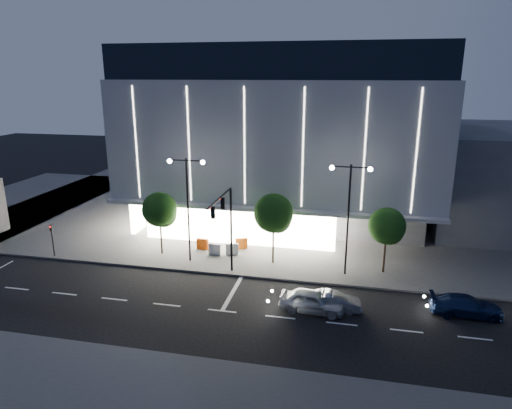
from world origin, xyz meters
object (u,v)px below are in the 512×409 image
at_px(tree_mid, 274,215).
at_px(car_second, 333,301).
at_px(ped_signal_far, 52,237).
at_px(car_lead, 312,301).
at_px(tree_right, 387,228).
at_px(barrier_c, 241,244).
at_px(barrier_b, 215,249).
at_px(barrier_a, 203,244).
at_px(car_third, 466,306).
at_px(street_lamp_west, 187,195).
at_px(tree_left, 160,211).
at_px(traffic_mast, 226,218).
at_px(barrier_d, 232,249).
at_px(street_lamp_east, 349,204).

xyz_separation_m(tree_mid, car_second, (5.30, -6.78, -3.71)).
relative_size(ped_signal_far, car_lead, 0.68).
distance_m(tree_right, barrier_c, 13.05).
bearing_deg(barrier_b, barrier_a, 148.70).
bearing_deg(car_third, tree_right, 39.57).
xyz_separation_m(street_lamp_west, car_second, (12.33, -5.76, -5.33)).
distance_m(ped_signal_far, tree_left, 9.61).
xyz_separation_m(traffic_mast, ped_signal_far, (-16.00, 1.16, -3.14)).
relative_size(barrier_b, barrier_d, 1.00).
height_order(barrier_a, barrier_c, same).
bearing_deg(car_third, ped_signal_far, 82.52).
distance_m(street_lamp_west, ped_signal_far, 12.76).
relative_size(car_second, car_third, 0.82).
height_order(ped_signal_far, tree_right, tree_right).
xyz_separation_m(traffic_mast, car_third, (17.03, -1.94, -4.35)).
relative_size(car_third, barrier_d, 4.22).
bearing_deg(tree_mid, barrier_b, 172.69).
height_order(tree_left, car_lead, tree_left).
bearing_deg(tree_right, traffic_mast, -162.98).
height_order(street_lamp_east, tree_right, street_lamp_east).
bearing_deg(tree_right, ped_signal_far, -174.86).
distance_m(ped_signal_far, barrier_c, 16.48).
xyz_separation_m(tree_right, car_third, (5.00, -5.62, -3.21)).
distance_m(traffic_mast, tree_right, 12.63).
relative_size(street_lamp_west, car_third, 1.94).
bearing_deg(barrier_a, barrier_b, -32.05).
distance_m(tree_mid, tree_right, 9.01).
bearing_deg(tree_mid, barrier_a, 166.26).
height_order(tree_left, tree_mid, tree_mid).
height_order(traffic_mast, car_third, traffic_mast).
relative_size(ped_signal_far, barrier_d, 2.73).
bearing_deg(tree_left, car_lead, -27.52).
xyz_separation_m(car_second, barrier_c, (-8.68, 9.30, 0.02)).
xyz_separation_m(tree_left, barrier_b, (4.64, 0.69, -3.38)).
height_order(street_lamp_east, car_third, street_lamp_east).
bearing_deg(tree_mid, traffic_mast, -129.42).
xyz_separation_m(barrier_a, barrier_d, (2.93, -0.60, 0.00)).
height_order(car_third, barrier_a, car_third).
xyz_separation_m(street_lamp_east, barrier_b, (-11.34, 1.71, -5.31)).
height_order(car_second, barrier_b, car_second).
distance_m(car_second, car_third, 8.78).
bearing_deg(ped_signal_far, barrier_a, 18.90).
bearing_deg(street_lamp_west, barrier_b, 45.73).
bearing_deg(street_lamp_east, barrier_b, 171.43).
relative_size(traffic_mast, barrier_d, 6.43).
bearing_deg(traffic_mast, car_third, -6.49).
bearing_deg(barrier_a, barrier_c, 16.15).
bearing_deg(car_second, car_third, -86.13).
bearing_deg(tree_mid, street_lamp_east, -9.69).
relative_size(tree_mid, barrier_d, 5.59).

